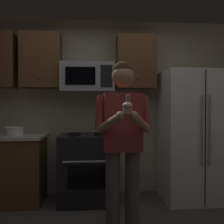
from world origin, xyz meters
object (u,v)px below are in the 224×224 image
person (123,137)px  cupcake (128,108)px  microwave (87,78)px  refrigerator (194,135)px  oven_range (87,168)px  bowl_large_white (14,131)px

person → cupcake: (-0.00, -0.33, 0.30)m
microwave → refrigerator: size_ratio=0.41×
refrigerator → person: size_ratio=1.02×
oven_range → person: person is taller
refrigerator → cupcake: bearing=-131.1°
microwave → bowl_large_white: (-0.98, -0.15, -0.74)m
bowl_large_white → cupcake: 1.90m
bowl_large_white → oven_range: bearing=1.7°
oven_range → person: 1.20m
oven_range → microwave: size_ratio=1.26×
microwave → person: size_ratio=0.42×
microwave → oven_range: bearing=-90.0°
cupcake → person: bearing=90.0°
oven_range → microwave: bearing=90.0°
bowl_large_white → refrigerator: bearing=-0.2°
microwave → bowl_large_white: 1.23m
person → bowl_large_white: bearing=143.9°
microwave → refrigerator: microwave is taller
person → cupcake: size_ratio=10.13×
oven_range → bowl_large_white: 1.11m
refrigerator → cupcake: (-1.13, -1.30, 0.39)m
person → cupcake: 0.44m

